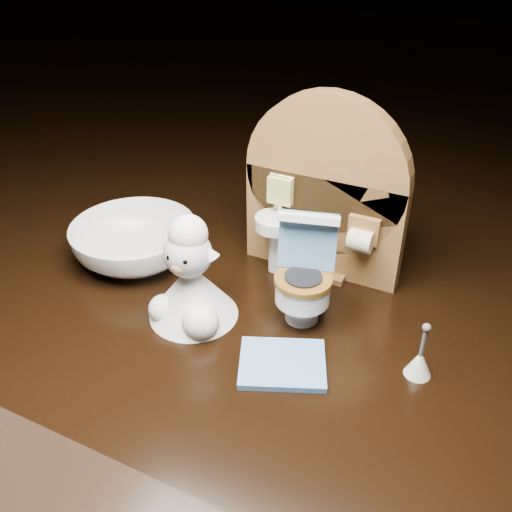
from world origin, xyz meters
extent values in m
cube|color=black|center=(0.00, 0.00, -0.05)|extent=(2.50, 2.50, 0.10)
cube|color=brown|center=(0.00, 0.07, 0.04)|extent=(0.13, 0.02, 0.09)
cylinder|color=brown|center=(0.00, 0.07, 0.09)|extent=(0.13, 0.02, 0.13)
cube|color=brown|center=(0.00, 0.07, 0.00)|extent=(0.05, 0.04, 0.01)
cylinder|color=white|center=(-0.03, 0.05, 0.02)|extent=(0.01, 0.01, 0.04)
cylinder|color=white|center=(-0.03, 0.04, 0.05)|extent=(0.03, 0.03, 0.01)
cylinder|color=silver|center=(-0.03, 0.05, 0.06)|extent=(0.00, 0.00, 0.01)
cube|color=#BCC471|center=(-0.03, 0.05, 0.07)|extent=(0.02, 0.01, 0.02)
cube|color=brown|center=(0.04, 0.06, 0.05)|extent=(0.02, 0.01, 0.02)
cylinder|color=beige|center=(0.04, 0.05, 0.05)|extent=(0.02, 0.02, 0.02)
cylinder|color=white|center=(0.01, 0.00, 0.01)|extent=(0.02, 0.02, 0.02)
cylinder|color=white|center=(0.01, -0.01, 0.03)|extent=(0.04, 0.04, 0.02)
cylinder|color=brown|center=(0.01, -0.01, 0.04)|extent=(0.04, 0.04, 0.00)
cube|color=white|center=(0.01, 0.02, 0.02)|extent=(0.04, 0.02, 0.05)
cube|color=#568AC5|center=(0.01, 0.01, 0.06)|extent=(0.04, 0.02, 0.04)
cube|color=white|center=(0.01, 0.01, 0.08)|extent=(0.04, 0.02, 0.01)
cylinder|color=#C0D027|center=(0.01, 0.02, 0.06)|extent=(0.01, 0.01, 0.01)
cube|color=#568AC5|center=(0.02, -0.06, 0.00)|extent=(0.07, 0.07, 0.00)
cone|color=white|center=(0.10, -0.02, 0.01)|extent=(0.02, 0.02, 0.02)
cylinder|color=#59595B|center=(0.10, -0.02, 0.03)|extent=(0.00, 0.00, 0.02)
sphere|color=#59595B|center=(0.10, -0.02, 0.04)|extent=(0.01, 0.01, 0.01)
cone|color=white|center=(-0.06, -0.03, 0.02)|extent=(0.07, 0.07, 0.04)
sphere|color=white|center=(-0.05, -0.05, 0.01)|extent=(0.03, 0.03, 0.03)
sphere|color=white|center=(-0.08, -0.05, 0.01)|extent=(0.02, 0.02, 0.02)
sphere|color=beige|center=(-0.06, -0.04, 0.06)|extent=(0.03, 0.03, 0.03)
sphere|color=tan|center=(-0.06, -0.05, 0.05)|extent=(0.01, 0.01, 0.01)
sphere|color=white|center=(-0.06, -0.03, 0.07)|extent=(0.03, 0.03, 0.03)
cone|color=beige|center=(-0.08, -0.04, 0.06)|extent=(0.02, 0.01, 0.02)
cone|color=beige|center=(-0.05, -0.03, 0.06)|extent=(0.02, 0.01, 0.02)
sphere|color=black|center=(-0.07, -0.05, 0.06)|extent=(0.00, 0.00, 0.00)
sphere|color=black|center=(-0.06, -0.05, 0.06)|extent=(0.00, 0.00, 0.00)
imported|color=white|center=(-0.15, 0.01, 0.02)|extent=(0.11, 0.11, 0.03)
camera|label=1|loc=(0.13, -0.32, 0.27)|focal=40.00mm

